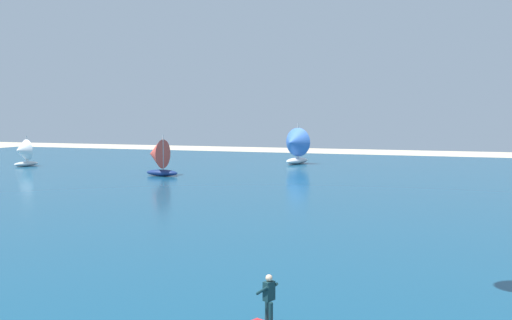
# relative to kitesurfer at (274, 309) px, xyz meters

# --- Properties ---
(ocean) EXTENTS (160.00, 90.00, 0.10)m
(ocean) POSITION_rel_kitesurfer_xyz_m (-1.79, 32.71, -0.65)
(ocean) COLOR navy
(ocean) RESTS_ON ground
(kitesurfer) EXTENTS (2.02, 1.29, 1.67)m
(kitesurfer) POSITION_rel_kitesurfer_xyz_m (0.00, 0.00, 0.00)
(kitesurfer) COLOR red
(kitesurfer) RESTS_ON ocean
(sailboat_outermost) EXTENTS (3.09, 3.51, 3.94)m
(sailboat_outermost) POSITION_rel_kitesurfer_xyz_m (-47.04, 40.80, 1.20)
(sailboat_outermost) COLOR silver
(sailboat_outermost) RESTS_ON ocean
(sailboat_leading) EXTENTS (3.84, 3.24, 4.52)m
(sailboat_leading) POSITION_rel_kitesurfer_xyz_m (-24.95, 36.89, 1.47)
(sailboat_leading) COLOR navy
(sailboat_leading) RESTS_ON ocean
(sailboat_far_right) EXTENTS (4.38, 4.95, 5.56)m
(sailboat_far_right) POSITION_rel_kitesurfer_xyz_m (-14.52, 55.67, 1.94)
(sailboat_far_right) COLOR white
(sailboat_far_right) RESTS_ON ocean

